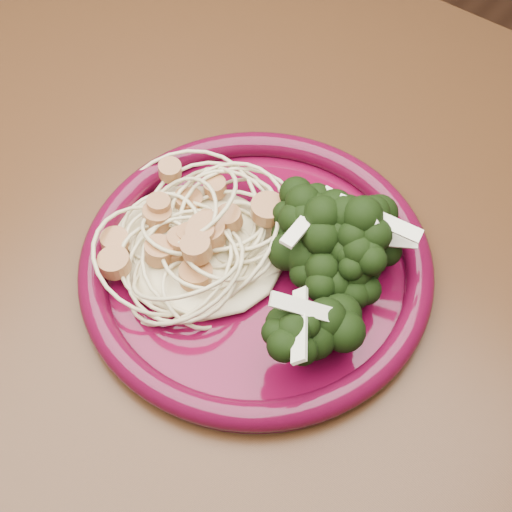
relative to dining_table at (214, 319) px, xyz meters
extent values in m
cube|color=#472814|center=(0.00, 0.00, 0.08)|extent=(1.20, 0.80, 0.04)
cylinder|color=#472814|center=(-0.55, 0.35, -0.30)|extent=(0.06, 0.06, 0.71)
cylinder|color=#520520|center=(0.04, 0.01, 0.10)|extent=(0.34, 0.34, 0.01)
torus|color=#520821|center=(0.04, 0.01, 0.11)|extent=(0.35, 0.35, 0.02)
ellipsoid|color=beige|center=(0.00, -0.01, 0.12)|extent=(0.17, 0.16, 0.03)
ellipsoid|color=black|center=(0.09, 0.03, 0.13)|extent=(0.15, 0.18, 0.06)
camera|label=1|loc=(0.23, -0.23, 0.55)|focal=50.00mm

